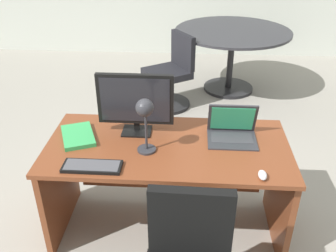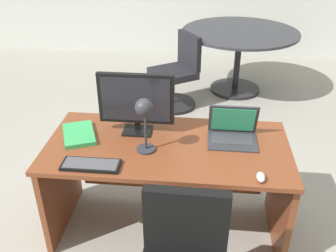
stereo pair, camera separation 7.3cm
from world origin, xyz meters
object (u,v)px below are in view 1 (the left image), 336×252
object	(u,v)px
laptop	(232,127)
keyboard	(92,166)
monitor	(135,101)
meeting_chair_near	(171,77)
meeting_table	(232,45)
book	(78,136)
desk_lamp	(145,115)
desk	(168,168)
mouse	(263,175)

from	to	relation	value
laptop	keyboard	world-z (taller)	laptop
monitor	meeting_chair_near	distance (m)	2.04
laptop	meeting_table	distance (m)	2.47
book	desk_lamp	bearing A→B (deg)	-17.41
laptop	meeting_chair_near	size ratio (longest dim) A/B	0.38
keyboard	meeting_table	bearing A→B (deg)	69.51
desk	desk_lamp	size ratio (longest dim) A/B	4.23
meeting_table	meeting_chair_near	xyz separation A→B (m)	(-0.74, -0.50, -0.26)
keyboard	meeting_chair_near	world-z (taller)	meeting_chair_near
desk	meeting_table	xyz separation A→B (m)	(0.64, 2.53, 0.10)
monitor	meeting_chair_near	size ratio (longest dim) A/B	0.59
desk_lamp	book	bearing A→B (deg)	162.59
book	monitor	bearing A→B (deg)	14.59
desk	monitor	xyz separation A→B (m)	(-0.23, 0.10, 0.47)
monitor	keyboard	size ratio (longest dim) A/B	1.44
desk	desk_lamp	world-z (taller)	desk_lamp
keyboard	desk_lamp	size ratio (longest dim) A/B	0.93
desk	mouse	world-z (taller)	mouse
desk	monitor	size ratio (longest dim) A/B	3.13
keyboard	meeting_table	distance (m)	3.07
desk	book	size ratio (longest dim) A/B	4.41
book	meeting_chair_near	distance (m)	2.14
keyboard	desk_lamp	world-z (taller)	desk_lamp
desk	meeting_chair_near	distance (m)	2.04
monitor	meeting_table	xyz separation A→B (m)	(0.87, 2.44, -0.37)
book	meeting_table	distance (m)	2.83
book	keyboard	bearing A→B (deg)	-61.89
desk_lamp	meeting_table	xyz separation A→B (m)	(0.77, 2.69, -0.40)
mouse	book	world-z (taller)	mouse
monitor	mouse	distance (m)	0.95
laptop	desk_lamp	size ratio (longest dim) A/B	0.86
desk	desk_lamp	bearing A→B (deg)	-129.97
desk_lamp	book	world-z (taller)	desk_lamp
laptop	desk_lamp	distance (m)	0.64
monitor	book	size ratio (longest dim) A/B	1.41
mouse	meeting_table	bearing A→B (deg)	88.59
mouse	monitor	bearing A→B (deg)	149.47
mouse	desk_lamp	xyz separation A→B (m)	(-0.70, 0.22, 0.26)
monitor	meeting_table	world-z (taller)	monitor
desk	book	xyz separation A→B (m)	(-0.61, -0.00, 0.24)
desk	laptop	world-z (taller)	laptop
desk	meeting_chair_near	world-z (taller)	meeting_chair_near
keyboard	meeting_chair_near	xyz separation A→B (m)	(0.33, 2.37, -0.39)
keyboard	meeting_chair_near	distance (m)	2.43
book	meeting_table	bearing A→B (deg)	63.71
mouse	desk_lamp	size ratio (longest dim) A/B	0.23
keyboard	desk_lamp	xyz separation A→B (m)	(0.30, 0.18, 0.26)
desk	mouse	distance (m)	0.72
keyboard	meeting_chair_near	bearing A→B (deg)	82.00
meeting_table	meeting_chair_near	world-z (taller)	meeting_chair_near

